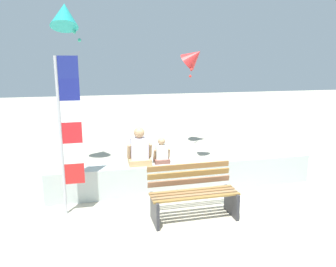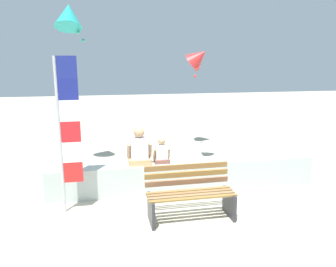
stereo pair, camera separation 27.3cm
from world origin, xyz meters
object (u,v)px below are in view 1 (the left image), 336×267
Objects in this scene: person_child at (162,153)px; flag_banner at (67,129)px; park_bench at (193,194)px; person_adult at (139,150)px; kite_red at (193,57)px; kite_teal at (64,15)px.

flag_banner reaches higher than person_child.
park_bench is at bearing -17.09° from flag_banner.
kite_red is (2.10, 3.21, 1.81)m from person_adult.
kite_teal is (-1.36, 1.88, 2.71)m from person_adult.
kite_teal is at bearing -159.06° from kite_red.
person_adult is (-0.72, 1.24, 0.48)m from park_bench.
person_child is (-0.27, 1.24, 0.39)m from park_bench.
person_child is at bearing 102.28° from park_bench.
person_child is (0.45, 0.00, -0.09)m from person_adult.
flag_banner is (-1.28, -0.63, 0.62)m from person_adult.
person_child is 1.97m from flag_banner.
person_adult is at bearing -54.13° from kite_teal.
kite_red reaches higher than flag_banner.
person_child reaches higher than park_bench.
kite_red is at bearing 56.81° from person_adult.
flag_banner is at bearing -153.94° from person_adult.
person_adult is 0.78× the size of kite_teal.
kite_red is at bearing 62.76° from person_child.
person_child is at bearing 0.04° from person_adult.
kite_teal is at bearing 125.87° from person_adult.
park_bench is at bearing -60.02° from person_adult.
flag_banner reaches higher than park_bench.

